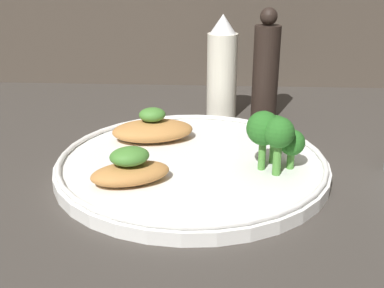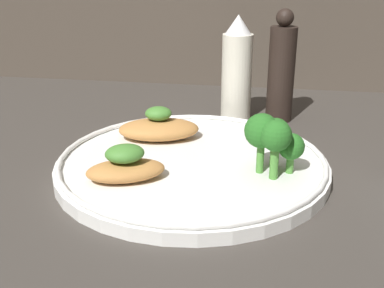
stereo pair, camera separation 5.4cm
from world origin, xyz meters
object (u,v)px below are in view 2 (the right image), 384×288
object	(u,v)px
broccoli_bunch	(273,136)
sauce_bottle	(237,70)
plate	(192,164)
pepper_grinder	(281,71)

from	to	relation	value
broccoli_bunch	sauce_bottle	distance (cm)	22.90
plate	sauce_bottle	distance (cm)	21.60
broccoli_bunch	sauce_bottle	world-z (taller)	sauce_bottle
plate	sauce_bottle	world-z (taller)	sauce_bottle
plate	broccoli_bunch	distance (cm)	10.10
sauce_bottle	pepper_grinder	world-z (taller)	pepper_grinder
sauce_bottle	pepper_grinder	size ratio (longest dim) A/B	0.94
pepper_grinder	plate	bearing A→B (deg)	-115.35
plate	broccoli_bunch	world-z (taller)	broccoli_bunch
broccoli_bunch	plate	bearing A→B (deg)	169.05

